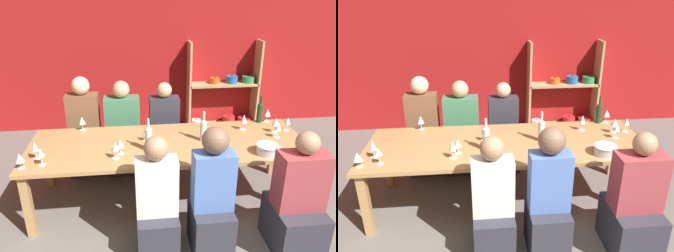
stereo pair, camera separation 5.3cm
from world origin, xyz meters
TOP-DOWN VIEW (x-y plane):
  - wall_back_red at (0.00, 3.83)m, footprint 8.80×0.06m
  - shelf_unit at (1.10, 3.63)m, footprint 1.20×0.30m
  - dining_table at (-0.12, 1.56)m, footprint 2.95×1.03m
  - mixing_bowl at (0.82, 1.20)m, footprint 0.23×0.23m
  - wine_bottle_green at (-0.35, 1.41)m, footprint 0.07×0.07m
  - wine_bottle_dark at (1.05, 2.01)m, footprint 0.07×0.07m
  - wine_bottle_amber at (0.25, 1.57)m, footprint 0.07×0.07m
  - wine_glass_empty_a at (-1.08, 2.01)m, footprint 0.08×0.08m
  - wine_glass_white_a at (-1.35, 1.22)m, footprint 0.07×0.07m
  - wine_glass_white_b at (-0.67, 1.27)m, footprint 0.07×0.07m
  - wine_glass_white_c at (-0.63, 1.36)m, footprint 0.08×0.08m
  - wine_glass_white_d at (1.14, 2.00)m, footprint 0.08×0.08m
  - wine_glass_white_e at (0.78, 1.80)m, footprint 0.07×0.07m
  - wine_glass_red_a at (-1.53, 1.18)m, footprint 0.08×0.08m
  - wine_glass_red_b at (-1.43, 1.35)m, footprint 0.06×0.06m
  - wine_glass_empty_b at (1.08, 1.55)m, footprint 0.07×0.07m
  - wine_glass_white_f at (-0.36, 1.63)m, footprint 0.07×0.07m
  - wine_glass_white_g at (1.26, 1.71)m, footprint 0.07×0.07m
  - wine_glass_red_c at (1.11, 1.69)m, footprint 0.08×0.08m
  - person_near_a at (-0.32, 0.78)m, footprint 0.36×0.44m
  - person_far_a at (-1.11, 2.38)m, footprint 0.39×0.49m
  - person_near_b at (0.93, 0.70)m, footprint 0.43×0.53m
  - person_far_b at (-0.09, 2.36)m, footprint 0.38×0.47m
  - person_near_c at (0.16, 0.76)m, footprint 0.35×0.44m
  - person_far_c at (-0.62, 2.38)m, footprint 0.44×0.55m

SIDE VIEW (x-z plane):
  - person_near_b at x=0.93m, z-range -0.16..1.01m
  - person_far_b at x=-0.09m, z-range -0.16..1.01m
  - person_far_c at x=-0.62m, z-range -0.17..1.03m
  - person_near_a at x=-0.32m, z-range -0.15..1.01m
  - person_far_a at x=-1.11m, z-range -0.16..1.10m
  - person_near_c at x=0.16m, z-range -0.14..1.08m
  - shelf_unit at x=1.10m, z-range -0.20..1.27m
  - dining_table at x=-0.12m, z-range 0.30..1.02m
  - mixing_bowl at x=0.82m, z-range 0.73..0.82m
  - wine_glass_white_f at x=-0.36m, z-range 0.75..0.90m
  - wine_glass_red_a at x=-1.53m, z-range 0.75..0.90m
  - wine_glass_white_c at x=-0.63m, z-range 0.75..0.91m
  - wine_glass_white_g at x=1.26m, z-range 0.75..0.92m
  - wine_glass_white_d at x=1.14m, z-range 0.76..0.92m
  - wine_glass_empty_a at x=-1.08m, z-range 0.76..0.92m
  - wine_glass_white_b at x=-0.67m, z-range 0.75..0.93m
  - wine_glass_red_c at x=1.11m, z-range 0.76..0.93m
  - wine_glass_empty_b at x=1.08m, z-range 0.76..0.93m
  - wine_glass_white_a at x=-1.35m, z-range 0.76..0.93m
  - wine_glass_white_e at x=0.78m, z-range 0.76..0.94m
  - wine_glass_red_b at x=-1.43m, z-range 0.76..0.94m
  - wine_bottle_amber at x=0.25m, z-range 0.69..1.02m
  - wine_bottle_dark at x=1.05m, z-range 0.69..1.03m
  - wine_bottle_green at x=-0.35m, z-range 0.69..1.03m
  - wall_back_red at x=0.00m, z-range 0.00..2.70m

